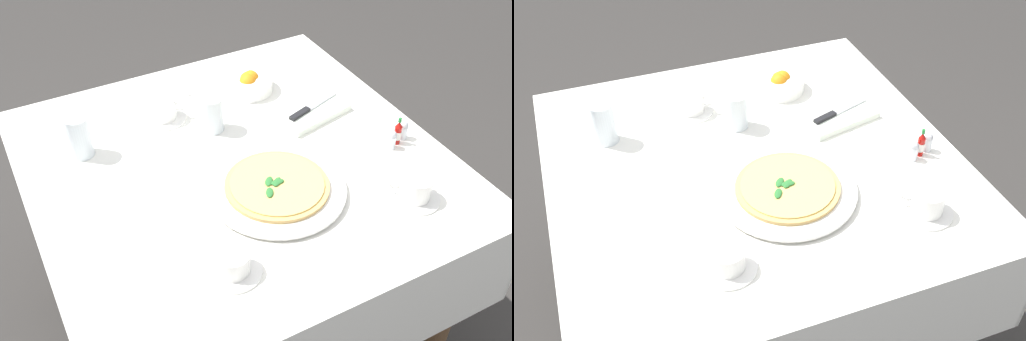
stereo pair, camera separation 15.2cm
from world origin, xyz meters
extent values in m
plane|color=#33302D|center=(0.00, 0.00, 0.00)|extent=(8.00, 8.00, 0.00)
cube|color=white|center=(0.00, 0.00, 0.71)|extent=(1.07, 1.07, 0.02)
cube|color=white|center=(0.00, 0.53, 0.56)|extent=(1.07, 0.01, 0.28)
cube|color=white|center=(-0.53, 0.00, 0.56)|extent=(0.01, 1.07, 0.28)
cube|color=white|center=(0.53, 0.00, 0.56)|extent=(0.01, 1.07, 0.28)
cylinder|color=brown|center=(0.44, -0.44, 0.35)|extent=(0.06, 0.06, 0.70)
cylinder|color=brown|center=(-0.44, 0.44, 0.35)|extent=(0.06, 0.06, 0.70)
cylinder|color=brown|center=(0.44, 0.44, 0.35)|extent=(0.06, 0.06, 0.70)
cylinder|color=white|center=(0.04, -0.16, 0.73)|extent=(0.21, 0.21, 0.01)
cylinder|color=white|center=(0.04, -0.16, 0.73)|extent=(0.35, 0.35, 0.01)
cylinder|color=#DBAD60|center=(0.04, -0.16, 0.74)|extent=(0.26, 0.26, 0.01)
cylinder|color=#EAC66B|center=(0.04, -0.16, 0.75)|extent=(0.24, 0.24, 0.00)
ellipsoid|color=#2D7533|center=(0.00, -0.18, 0.76)|extent=(0.03, 0.04, 0.01)
ellipsoid|color=#2D7533|center=(0.04, -0.16, 0.76)|extent=(0.04, 0.02, 0.01)
ellipsoid|color=#2D7533|center=(0.04, -0.16, 0.76)|extent=(0.04, 0.04, 0.01)
ellipsoid|color=#2D7533|center=(0.02, -0.14, 0.76)|extent=(0.04, 0.04, 0.01)
cylinder|color=white|center=(0.32, -0.34, 0.72)|extent=(0.13, 0.13, 0.01)
cylinder|color=white|center=(0.32, -0.34, 0.76)|extent=(0.08, 0.08, 0.06)
torus|color=white|center=(0.29, -0.30, 0.76)|extent=(0.03, 0.03, 0.03)
cylinder|color=black|center=(0.32, -0.34, 0.78)|extent=(0.07, 0.07, 0.00)
cylinder|color=white|center=(-0.18, -0.34, 0.72)|extent=(0.13, 0.13, 0.01)
cylinder|color=white|center=(-0.18, -0.34, 0.75)|extent=(0.08, 0.08, 0.05)
torus|color=white|center=(-0.17, -0.29, 0.76)|extent=(0.01, 0.04, 0.03)
cylinder|color=black|center=(-0.18, -0.34, 0.77)|extent=(0.07, 0.07, 0.00)
cylinder|color=white|center=(-0.10, 0.28, 0.72)|extent=(0.13, 0.13, 0.01)
cylinder|color=white|center=(-0.10, 0.28, 0.76)|extent=(0.08, 0.08, 0.06)
torus|color=white|center=(-0.05, 0.26, 0.76)|extent=(0.04, 0.02, 0.03)
cylinder|color=black|center=(-0.10, 0.28, 0.79)|extent=(0.07, 0.07, 0.00)
cylinder|color=white|center=(0.01, 0.16, 0.77)|extent=(0.07, 0.07, 0.11)
cylinder|color=silver|center=(0.01, 0.16, 0.76)|extent=(0.06, 0.06, 0.07)
cylinder|color=white|center=(-0.35, 0.22, 0.78)|extent=(0.06, 0.06, 0.12)
cylinder|color=silver|center=(-0.35, 0.22, 0.75)|extent=(0.06, 0.06, 0.06)
cube|color=white|center=(0.29, 0.10, 0.73)|extent=(0.24, 0.17, 0.02)
cube|color=silver|center=(0.34, 0.11, 0.74)|extent=(0.12, 0.06, 0.01)
cube|color=black|center=(0.25, 0.08, 0.75)|extent=(0.08, 0.04, 0.01)
cylinder|color=white|center=(0.19, 0.30, 0.74)|extent=(0.15, 0.15, 0.04)
sphere|color=orange|center=(0.20, 0.30, 0.76)|extent=(0.05, 0.05, 0.05)
sphere|color=orange|center=(0.19, 0.30, 0.76)|extent=(0.05, 0.05, 0.05)
sphere|color=orange|center=(0.18, 0.29, 0.76)|extent=(0.05, 0.05, 0.05)
cylinder|color=#B7140F|center=(0.43, -0.13, 0.75)|extent=(0.02, 0.02, 0.05)
cylinder|color=white|center=(0.43, -0.13, 0.75)|extent=(0.02, 0.02, 0.02)
cone|color=#B7140F|center=(0.43, -0.13, 0.78)|extent=(0.02, 0.02, 0.02)
cylinder|color=#1E722D|center=(0.43, -0.13, 0.80)|extent=(0.01, 0.01, 0.01)
cylinder|color=white|center=(0.46, -0.12, 0.74)|extent=(0.03, 0.03, 0.04)
cylinder|color=white|center=(0.46, -0.12, 0.74)|extent=(0.02, 0.02, 0.03)
sphere|color=silver|center=(0.46, -0.12, 0.77)|extent=(0.02, 0.02, 0.02)
cylinder|color=white|center=(0.40, -0.14, 0.74)|extent=(0.03, 0.03, 0.04)
cylinder|color=#38332D|center=(0.40, -0.14, 0.74)|extent=(0.02, 0.02, 0.03)
sphere|color=silver|center=(0.40, -0.14, 0.77)|extent=(0.02, 0.02, 0.02)
cube|color=white|center=(-0.02, 0.39, 0.75)|extent=(0.07, 0.07, 0.06)
camera|label=1|loc=(-0.53, -1.10, 1.72)|focal=41.48mm
camera|label=2|loc=(-0.39, -1.16, 1.72)|focal=41.48mm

